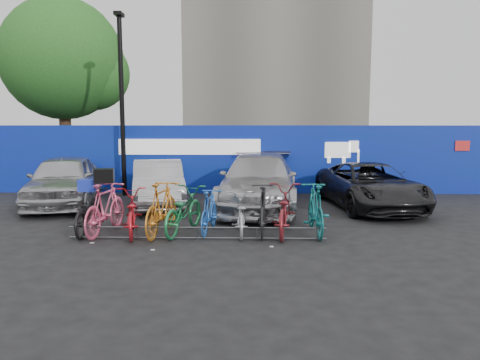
{
  "coord_description": "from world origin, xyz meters",
  "views": [
    {
      "loc": [
        1.17,
        -10.48,
        2.6
      ],
      "look_at": [
        0.88,
        2.0,
        0.98
      ],
      "focal_mm": 35.0,
      "sensor_mm": 36.0,
      "label": 1
    }
  ],
  "objects_px": {
    "bike_1": "(105,208)",
    "bike_7": "(263,209)",
    "bike_rack": "(197,233)",
    "car_1": "(158,183)",
    "car_2": "(259,181)",
    "bike_2": "(131,213)",
    "tree": "(68,62)",
    "bike_6": "(240,214)",
    "bike_8": "(283,210)",
    "lamppost": "(122,100)",
    "bike_9": "(316,209)",
    "bike_3": "(162,208)",
    "bike_5": "(209,212)",
    "car_3": "(370,186)",
    "bike_0": "(89,212)",
    "bike_4": "(183,211)",
    "car_0": "(64,180)"
  },
  "relations": [
    {
      "from": "tree",
      "to": "bike_6",
      "type": "bearing_deg",
      "value": -52.63
    },
    {
      "from": "bike_3",
      "to": "bike_rack",
      "type": "bearing_deg",
      "value": 160.19
    },
    {
      "from": "bike_6",
      "to": "bike_7",
      "type": "relative_size",
      "value": 0.92
    },
    {
      "from": "bike_1",
      "to": "bike_7",
      "type": "relative_size",
      "value": 1.03
    },
    {
      "from": "tree",
      "to": "bike_1",
      "type": "xyz_separation_m",
      "value": [
        4.63,
        -10.14,
        -4.47
      ]
    },
    {
      "from": "lamppost",
      "to": "bike_9",
      "type": "distance_m",
      "value": 8.42
    },
    {
      "from": "tree",
      "to": "bike_7",
      "type": "bearing_deg",
      "value": -50.78
    },
    {
      "from": "tree",
      "to": "bike_3",
      "type": "xyz_separation_m",
      "value": [
        5.93,
        -10.19,
        -4.46
      ]
    },
    {
      "from": "lamppost",
      "to": "car_2",
      "type": "distance_m",
      "value": 5.66
    },
    {
      "from": "bike_0",
      "to": "car_2",
      "type": "bearing_deg",
      "value": -141.72
    },
    {
      "from": "car_2",
      "to": "car_3",
      "type": "relative_size",
      "value": 1.14
    },
    {
      "from": "bike_2",
      "to": "car_2",
      "type": "bearing_deg",
      "value": -143.4
    },
    {
      "from": "lamppost",
      "to": "car_0",
      "type": "height_order",
      "value": "lamppost"
    },
    {
      "from": "bike_7",
      "to": "tree",
      "type": "bearing_deg",
      "value": -47.96
    },
    {
      "from": "bike_1",
      "to": "bike_7",
      "type": "height_order",
      "value": "bike_1"
    },
    {
      "from": "bike_5",
      "to": "tree",
      "type": "bearing_deg",
      "value": -48.41
    },
    {
      "from": "lamppost",
      "to": "car_3",
      "type": "xyz_separation_m",
      "value": [
        7.88,
        -2.14,
        -2.61
      ]
    },
    {
      "from": "bike_3",
      "to": "bike_7",
      "type": "height_order",
      "value": "bike_3"
    },
    {
      "from": "car_0",
      "to": "car_2",
      "type": "bearing_deg",
      "value": -12.72
    },
    {
      "from": "bike_rack",
      "to": "car_1",
      "type": "distance_m",
      "value": 4.44
    },
    {
      "from": "tree",
      "to": "bike_rack",
      "type": "height_order",
      "value": "tree"
    },
    {
      "from": "car_0",
      "to": "bike_0",
      "type": "height_order",
      "value": "car_0"
    },
    {
      "from": "lamppost",
      "to": "bike_3",
      "type": "xyz_separation_m",
      "value": [
        2.35,
        -5.54,
        -2.66
      ]
    },
    {
      "from": "bike_9",
      "to": "bike_8",
      "type": "bearing_deg",
      "value": -4.21
    },
    {
      "from": "bike_6",
      "to": "bike_8",
      "type": "bearing_deg",
      "value": 178.21
    },
    {
      "from": "car_2",
      "to": "bike_2",
      "type": "relative_size",
      "value": 2.79
    },
    {
      "from": "car_1",
      "to": "bike_9",
      "type": "xyz_separation_m",
      "value": [
        4.28,
        -3.53,
        -0.09
      ]
    },
    {
      "from": "bike_rack",
      "to": "bike_3",
      "type": "height_order",
      "value": "bike_3"
    },
    {
      "from": "bike_6",
      "to": "bike_3",
      "type": "bearing_deg",
      "value": 0.78
    },
    {
      "from": "lamppost",
      "to": "bike_8",
      "type": "distance_m",
      "value": 7.92
    },
    {
      "from": "tree",
      "to": "car_1",
      "type": "bearing_deg",
      "value": -52.01
    },
    {
      "from": "car_3",
      "to": "bike_0",
      "type": "distance_m",
      "value": 7.95
    },
    {
      "from": "bike_0",
      "to": "bike_4",
      "type": "relative_size",
      "value": 0.93
    },
    {
      "from": "bike_rack",
      "to": "bike_3",
      "type": "relative_size",
      "value": 2.76
    },
    {
      "from": "car_3",
      "to": "bike_0",
      "type": "height_order",
      "value": "car_3"
    },
    {
      "from": "car_2",
      "to": "bike_7",
      "type": "distance_m",
      "value": 3.27
    },
    {
      "from": "car_2",
      "to": "bike_7",
      "type": "bearing_deg",
      "value": -84.82
    },
    {
      "from": "bike_rack",
      "to": "bike_4",
      "type": "bearing_deg",
      "value": 121.26
    },
    {
      "from": "tree",
      "to": "bike_4",
      "type": "bearing_deg",
      "value": -57.48
    },
    {
      "from": "bike_3",
      "to": "bike_9",
      "type": "xyz_separation_m",
      "value": [
        3.48,
        0.09,
        -0.02
      ]
    },
    {
      "from": "bike_1",
      "to": "bike_5",
      "type": "xyz_separation_m",
      "value": [
        2.36,
        0.13,
        -0.09
      ]
    },
    {
      "from": "bike_7",
      "to": "car_3",
      "type": "bearing_deg",
      "value": -131.88
    },
    {
      "from": "bike_rack",
      "to": "bike_9",
      "type": "height_order",
      "value": "bike_9"
    },
    {
      "from": "bike_5",
      "to": "car_3",
      "type": "bearing_deg",
      "value": -137.63
    },
    {
      "from": "bike_3",
      "to": "bike_9",
      "type": "bearing_deg",
      "value": -169.64
    },
    {
      "from": "car_1",
      "to": "bike_1",
      "type": "height_order",
      "value": "car_1"
    },
    {
      "from": "lamppost",
      "to": "car_2",
      "type": "xyz_separation_m",
      "value": [
        4.61,
        -2.15,
        -2.49
      ]
    },
    {
      "from": "bike_rack",
      "to": "bike_5",
      "type": "distance_m",
      "value": 0.76
    },
    {
      "from": "bike_2",
      "to": "bike_3",
      "type": "height_order",
      "value": "bike_3"
    },
    {
      "from": "bike_2",
      "to": "bike_3",
      "type": "distance_m",
      "value": 0.7
    }
  ]
}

